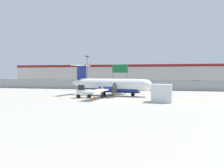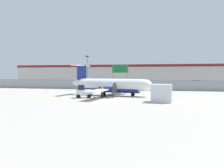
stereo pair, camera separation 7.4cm
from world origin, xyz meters
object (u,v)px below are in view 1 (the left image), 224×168
at_px(parked_car_2, 107,83).
at_px(parked_car_7, 195,83).
at_px(apron_light_pole, 87,70).
at_px(commuter_airplane, 112,86).
at_px(parked_car_3, 128,83).
at_px(traffic_cone_near_right, 94,97).
at_px(parked_car_4, 143,82).
at_px(baggage_tug, 83,92).
at_px(parked_car_5, 157,83).
at_px(traffic_cone_near_left, 133,93).
at_px(highway_sign, 120,71).
at_px(parked_car_6, 181,84).
at_px(parked_car_1, 89,84).
at_px(ground_crew_worker, 102,92).
at_px(parked_car_0, 85,82).
at_px(cargo_container, 162,93).

height_order(parked_car_2, parked_car_7, same).
bearing_deg(apron_light_pole, parked_car_2, 85.40).
relative_size(commuter_airplane, parked_car_3, 3.66).
relative_size(traffic_cone_near_right, parked_car_4, 0.15).
bearing_deg(baggage_tug, parked_car_3, 63.32).
relative_size(parked_car_5, parked_car_7, 0.99).
bearing_deg(parked_car_7, traffic_cone_near_left, 58.45).
bearing_deg(baggage_tug, highway_sign, 61.99).
height_order(parked_car_6, parked_car_7, same).
height_order(traffic_cone_near_left, parked_car_4, parked_car_4).
xyz_separation_m(baggage_tug, apron_light_pole, (-4.27, 14.41, 3.45)).
relative_size(traffic_cone_near_right, parked_car_1, 0.15).
relative_size(ground_crew_worker, traffic_cone_near_right, 2.66).
distance_m(ground_crew_worker, parked_car_2, 28.14).
height_order(baggage_tug, highway_sign, highway_sign).
relative_size(commuter_airplane, traffic_cone_near_right, 25.10).
distance_m(traffic_cone_near_left, apron_light_pole, 14.61).
distance_m(parked_car_6, parked_car_7, 8.31).
relative_size(traffic_cone_near_right, parked_car_2, 0.15).
bearing_deg(apron_light_pole, ground_crew_worker, -63.69).
xyz_separation_m(parked_car_0, parked_car_3, (13.53, -4.08, 0.00)).
bearing_deg(parked_car_4, parked_car_7, 173.17).
xyz_separation_m(parked_car_3, parked_car_6, (13.28, -3.17, 0.00)).
bearing_deg(parked_car_5, traffic_cone_near_left, -95.39).
distance_m(parked_car_2, apron_light_pole, 13.72).
bearing_deg(cargo_container, traffic_cone_near_left, 125.65).
height_order(parked_car_0, parked_car_4, same).
bearing_deg(traffic_cone_near_left, parked_car_0, 123.30).
height_order(parked_car_0, parked_car_2, same).
bearing_deg(parked_car_6, baggage_tug, 50.94).
bearing_deg(highway_sign, parked_car_4, 76.25).
relative_size(cargo_container, highway_sign, 0.47).
distance_m(commuter_airplane, cargo_container, 9.99).
height_order(cargo_container, parked_car_1, cargo_container).
bearing_deg(traffic_cone_near_left, ground_crew_worker, -125.68).
relative_size(parked_car_6, parked_car_7, 1.01).
relative_size(parked_car_2, highway_sign, 0.80).
relative_size(parked_car_0, parked_car_7, 1.00).
height_order(parked_car_2, parked_car_6, same).
xyz_separation_m(parked_car_0, apron_light_pole, (6.75, -17.94, 3.41)).
bearing_deg(highway_sign, parked_car_6, 26.13).
relative_size(parked_car_3, parked_car_7, 1.02).
relative_size(commuter_airplane, parked_car_4, 3.79).
relative_size(parked_car_1, apron_light_pole, 0.58).
bearing_deg(parked_car_6, parked_car_2, -14.59).
distance_m(parked_car_0, parked_car_5, 21.44).
height_order(ground_crew_worker, apron_light_pole, apron_light_pole).
bearing_deg(parked_car_6, commuter_airplane, 52.57).
height_order(baggage_tug, parked_car_4, baggage_tug).
bearing_deg(traffic_cone_near_left, parked_car_4, 91.31).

